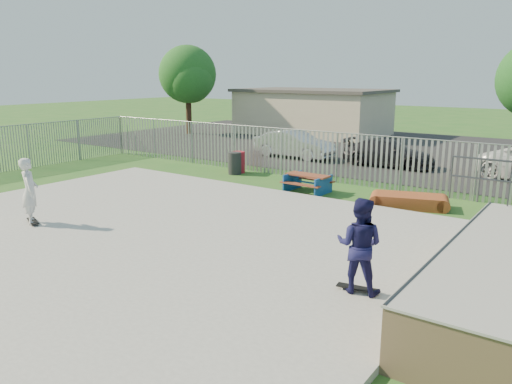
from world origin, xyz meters
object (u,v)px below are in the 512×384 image
Objects in this scene: trash_bin_red at (239,162)px; tree_left at (188,75)px; skater_white at (30,191)px; trash_bin_grey at (235,163)px; skater_navy at (359,245)px; picnic_table at (308,183)px; car_silver at (294,144)px; funbox at (409,201)px; car_dark at (389,153)px.

tree_left is (-11.86, 9.52, 3.74)m from trash_bin_red.
trash_bin_red is 0.50× the size of skater_white.
trash_bin_grey is 0.51× the size of skater_navy.
skater_white is at bearing -57.90° from tree_left.
skater_navy and skater_white have the same top height.
picnic_table is at bearing -34.22° from tree_left.
picnic_table is 19.98m from tree_left.
tree_left is at bearing -27.29° from skater_white.
skater_white is (-4.07, -8.33, 0.74)m from picnic_table.
trash_bin_grey is 0.51× the size of skater_white.
trash_bin_red is at bearing 100.83° from trash_bin_grey.
trash_bin_red is 12.97m from skater_navy.
skater_navy reaches higher than car_silver.
trash_bin_red is at bearing -178.16° from car_silver.
funbox is 7.48m from skater_navy.
trash_bin_grey is at bearing -79.17° from trash_bin_red.
picnic_table is 1.74× the size of trash_bin_red.
picnic_table is at bearing -63.88° from skater_navy.
skater_white reaches higher than picnic_table.
funbox is 23.11m from tree_left.
car_silver is (-4.43, 6.32, 0.38)m from picnic_table.
funbox is at bearing -28.73° from tree_left.
trash_bin_red is 7.13m from car_dark.
tree_left is at bearing -50.32° from skater_navy.
trash_bin_grey is at bearing 137.68° from car_dark.
funbox is 11.52m from skater_white.
trash_bin_grey reaches higher than trash_bin_red.
skater_navy is at bearing -52.60° from picnic_table.
skater_white reaches higher than trash_bin_grey.
skater_white is at bearing -88.67° from trash_bin_grey.
car_silver is 16.62m from skater_navy.
trash_bin_grey is at bearing 166.27° from picnic_table.
picnic_table is 6.81m from car_dark.
trash_bin_grey is 0.22× the size of car_silver.
skater_navy is at bearing -42.19° from trash_bin_red.
trash_bin_red is at bearing 151.86° from funbox.
funbox is at bearing -7.55° from trash_bin_grey.
trash_bin_red is 15.66m from tree_left.
trash_bin_red is at bearing -52.18° from skater_navy.
skater_white reaches higher than car_silver.
car_silver is 4.89m from car_dark.
tree_left is at bearing 147.07° from picnic_table.
trash_bin_grey is (0.07, -0.36, 0.01)m from trash_bin_red.
trash_bin_red is 0.22× the size of car_silver.
picnic_table is 0.71× the size of funbox.
trash_bin_red is 0.22× the size of car_dark.
car_silver reaches higher than funbox.
skater_white is (12.15, -19.36, -3.13)m from tree_left.
funbox is 8.11m from trash_bin_grey.
trash_bin_grey is at bearing -51.18° from skater_navy.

